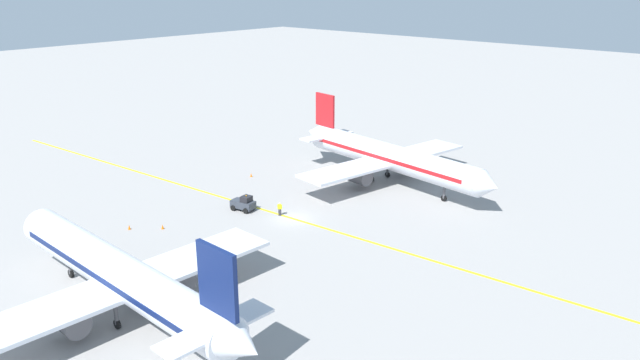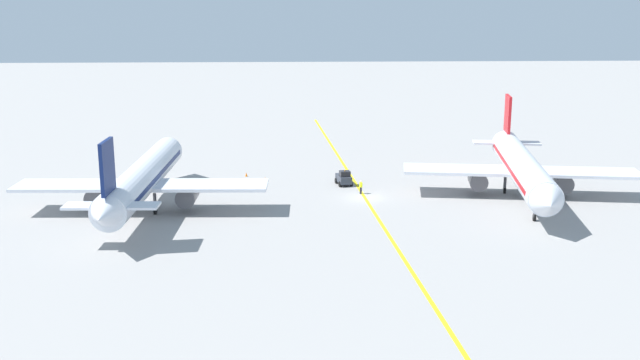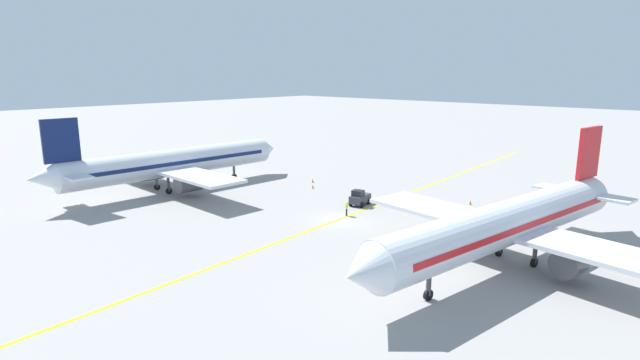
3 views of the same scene
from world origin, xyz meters
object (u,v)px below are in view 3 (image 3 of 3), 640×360
airplane_at_gate (509,223)px  traffic_cone_mid_apron (313,187)px  ground_crew_worker (347,208)px  airplane_adjacent_stand (172,163)px  baggage_tug_dark (360,198)px  traffic_cone_by_wingtip (470,202)px  traffic_cone_near_nose (313,181)px

airplane_at_gate → traffic_cone_mid_apron: size_ratio=64.53×
airplane_at_gate → ground_crew_worker: 19.38m
airplane_adjacent_stand → airplane_at_gate: bearing=-174.9°
airplane_at_gate → traffic_cone_mid_apron: 32.55m
baggage_tug_dark → traffic_cone_by_wingtip: bearing=-136.4°
ground_crew_worker → traffic_cone_by_wingtip: bearing=-120.0°
airplane_adjacent_stand → baggage_tug_dark: size_ratio=11.02×
baggage_tug_dark → traffic_cone_mid_apron: (10.17, -2.56, -0.63)m
airplane_at_gate → airplane_adjacent_stand: (44.22, 3.98, 0.00)m
airplane_adjacent_stand → traffic_cone_mid_apron: 19.23m
ground_crew_worker → traffic_cone_near_nose: size_ratio=3.05×
airplane_at_gate → airplane_adjacent_stand: bearing=5.1°
traffic_cone_near_nose → traffic_cone_mid_apron: (-2.61, 2.75, 0.00)m
airplane_at_gate → baggage_tug_dark: (20.77, -6.94, -2.81)m
traffic_cone_mid_apron → traffic_cone_by_wingtip: 20.99m
baggage_tug_dark → airplane_adjacent_stand: bearing=25.0°
traffic_cone_mid_apron → airplane_at_gate: bearing=162.9°
traffic_cone_near_nose → ground_crew_worker: bearing=145.7°
airplane_adjacent_stand → traffic_cone_by_wingtip: bearing=-148.7°
ground_crew_worker → traffic_cone_by_wingtip: ground_crew_worker is taller
airplane_adjacent_stand → traffic_cone_by_wingtip: size_ratio=64.54×
traffic_cone_mid_apron → ground_crew_worker: bearing=149.0°
airplane_adjacent_stand → traffic_cone_by_wingtip: 38.98m
traffic_cone_mid_apron → traffic_cone_by_wingtip: same height
ground_crew_worker → baggage_tug_dark: bearing=-69.2°
airplane_adjacent_stand → traffic_cone_near_nose: bearing=-123.3°
baggage_tug_dark → traffic_cone_mid_apron: 10.51m
airplane_at_gate → traffic_cone_by_wingtip: bearing=-55.7°
baggage_tug_dark → airplane_at_gate: bearing=161.5°
ground_crew_worker → traffic_cone_by_wingtip: 16.00m
ground_crew_worker → traffic_cone_mid_apron: size_ratio=3.05×
airplane_adjacent_stand → traffic_cone_near_nose: 19.72m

